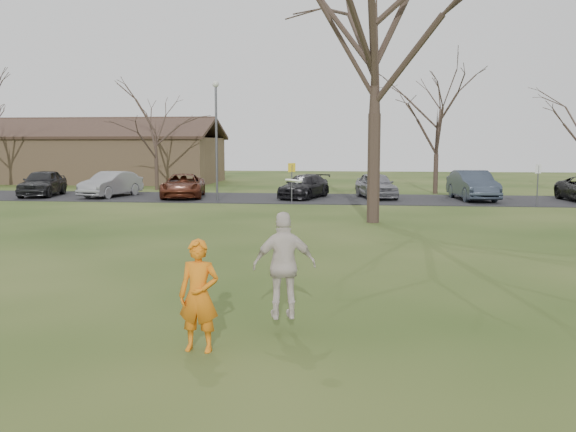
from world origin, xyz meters
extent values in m
plane|color=#1E380F|center=(0.00, 0.00, 0.00)|extent=(120.00, 120.00, 0.00)
cube|color=black|center=(0.00, 25.00, 0.02)|extent=(62.00, 6.50, 0.04)
imported|color=orange|center=(-0.77, -0.53, 0.84)|extent=(0.63, 0.44, 1.67)
imported|color=black|center=(-16.80, 24.56, 0.81)|extent=(2.58, 4.74, 1.53)
imported|color=gray|center=(-12.71, 24.65, 0.76)|extent=(2.45, 4.58, 1.43)
imported|color=#512113|center=(-8.44, 24.53, 0.70)|extent=(3.07, 5.11, 1.33)
imported|color=black|center=(-1.65, 25.14, 0.68)|extent=(2.97, 4.75, 1.28)
imported|color=gray|center=(2.32, 25.56, 0.75)|extent=(2.64, 4.47, 1.43)
imported|color=#2D3744|center=(7.46, 25.01, 0.83)|extent=(2.26, 4.96, 1.58)
imported|color=beige|center=(0.37, 0.50, 1.11)|extent=(1.09, 0.64, 1.74)
cylinder|color=white|center=(0.53, 0.41, 2.48)|extent=(0.28, 0.27, 0.09)
cube|color=#8C6D4C|center=(-20.00, 38.00, 1.75)|extent=(20.00, 8.00, 3.50)
cube|color=#33231C|center=(-20.00, 35.95, 4.25)|extent=(20.60, 4.40, 1.78)
cube|color=#33231C|center=(-20.00, 40.05, 4.25)|extent=(20.60, 4.40, 1.78)
cube|color=#38281E|center=(-20.00, 38.00, 4.95)|extent=(20.60, 0.45, 0.20)
cylinder|color=#47474C|center=(-6.00, 22.50, 3.00)|extent=(0.12, 0.12, 6.00)
sphere|color=beige|center=(-6.00, 22.50, 6.10)|extent=(0.34, 0.34, 0.34)
cylinder|color=#47474C|center=(-2.00, 22.00, 1.00)|extent=(0.06, 0.06, 2.00)
cube|color=yellow|center=(-2.00, 22.00, 1.85)|extent=(0.35, 0.35, 0.45)
cylinder|color=#47474C|center=(10.00, 22.00, 1.00)|extent=(0.06, 0.06, 2.00)
cube|color=silver|center=(10.00, 22.00, 1.85)|extent=(0.35, 0.35, 0.45)
camera|label=1|loc=(1.61, -9.22, 3.06)|focal=38.67mm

